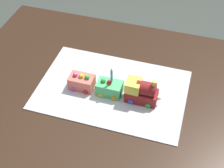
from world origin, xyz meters
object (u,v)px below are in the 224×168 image
dining_table (119,113)px  cake_locomotive (142,91)px  birthday_candle (112,74)px  cake_car_flatbed_coral (82,81)px  cake_car_gondola_mint_green (110,87)px

dining_table → cake_locomotive: (-0.09, -0.00, 0.16)m
cake_locomotive → birthday_candle: 0.13m
cake_locomotive → birthday_candle: bearing=-0.0°
birthday_candle → cake_car_flatbed_coral: bearing=-0.0°
cake_car_flatbed_coral → birthday_candle: bearing=180.0°
cake_car_gondola_mint_green → birthday_candle: size_ratio=1.50×
cake_car_gondola_mint_green → cake_car_flatbed_coral: size_ratio=1.00×
dining_table → cake_car_flatbed_coral: cake_car_flatbed_coral is taller
dining_table → cake_car_gondola_mint_green: cake_car_gondola_mint_green is taller
cake_locomotive → cake_car_flatbed_coral: (0.25, -0.00, -0.02)m
cake_car_flatbed_coral → birthday_candle: birthday_candle is taller
cake_car_gondola_mint_green → birthday_candle: bearing=180.0°
dining_table → cake_car_flatbed_coral: 0.21m
dining_table → cake_locomotive: size_ratio=10.00×
cake_car_gondola_mint_green → birthday_candle: (-0.01, 0.00, 0.08)m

